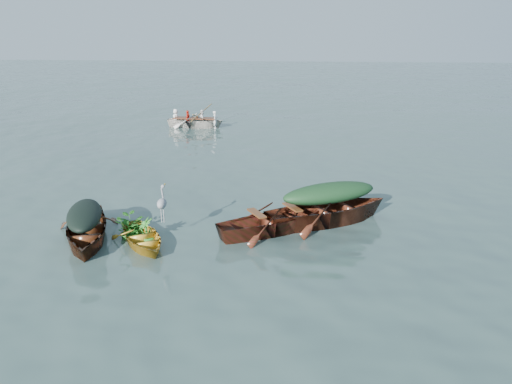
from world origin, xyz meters
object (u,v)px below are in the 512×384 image
(dark_covered_boat, at_px, (87,241))
(open_wooden_boat, at_px, (275,232))
(rowed_boat, at_px, (196,127))
(heron, at_px, (162,209))
(green_tarp_boat, at_px, (328,223))
(yellow_dinghy, at_px, (143,245))

(dark_covered_boat, height_order, open_wooden_boat, dark_covered_boat)
(dark_covered_boat, distance_m, rowed_boat, 14.65)
(heron, bearing_deg, open_wooden_boat, -19.08)
(open_wooden_boat, relative_size, heron, 4.56)
(green_tarp_boat, distance_m, open_wooden_boat, 1.55)
(yellow_dinghy, height_order, open_wooden_boat, open_wooden_boat)
(green_tarp_boat, bearing_deg, yellow_dinghy, 84.00)
(green_tarp_boat, relative_size, open_wooden_boat, 1.15)
(yellow_dinghy, height_order, heron, heron)
(green_tarp_boat, relative_size, rowed_boat, 1.18)
(dark_covered_boat, relative_size, rowed_boat, 0.95)
(green_tarp_boat, xyz_separation_m, heron, (-4.02, -1.48, 0.80))
(green_tarp_boat, height_order, heron, heron)
(heron, bearing_deg, yellow_dinghy, -174.81)
(green_tarp_boat, height_order, open_wooden_boat, green_tarp_boat)
(heron, bearing_deg, green_tarp_boat, -14.46)
(yellow_dinghy, distance_m, green_tarp_boat, 4.81)
(dark_covered_boat, relative_size, green_tarp_boat, 0.81)
(dark_covered_boat, relative_size, open_wooden_boat, 0.93)
(green_tarp_boat, height_order, rowed_boat, green_tarp_boat)
(yellow_dinghy, bearing_deg, open_wooden_boat, -15.10)
(yellow_dinghy, xyz_separation_m, heron, (0.42, 0.35, 0.80))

